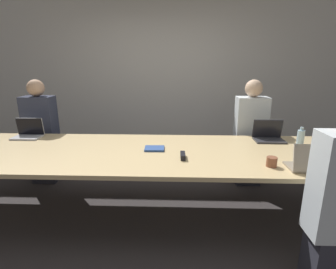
% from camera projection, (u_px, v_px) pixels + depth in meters
% --- Properties ---
extents(ground_plane, '(24.00, 24.00, 0.00)m').
position_uv_depth(ground_plane, '(150.00, 215.00, 2.88)').
color(ground_plane, '#383333').
extents(curtain_wall, '(12.00, 0.06, 2.80)m').
position_uv_depth(curtain_wall, '(161.00, 75.00, 4.60)').
color(curtain_wall, beige).
rests_on(curtain_wall, ground_plane).
extents(conference_table, '(4.70, 1.25, 0.74)m').
position_uv_depth(conference_table, '(149.00, 155.00, 2.70)').
color(conference_table, '#D6B77F').
rests_on(conference_table, ground_plane).
extents(laptop_far_right, '(0.34, 0.23, 0.24)m').
position_uv_depth(laptop_far_right, '(268.00, 134.00, 3.04)').
color(laptop_far_right, '#333338').
rests_on(laptop_far_right, conference_table).
extents(person_far_right, '(0.40, 0.24, 1.41)m').
position_uv_depth(person_far_right, '(250.00, 135.00, 3.48)').
color(person_far_right, '#2D2D38').
rests_on(person_far_right, ground_plane).
extents(bottle_far_right, '(0.08, 0.08, 0.20)m').
position_uv_depth(bottle_far_right, '(301.00, 137.00, 2.86)').
color(bottle_far_right, '#ADD1E0').
rests_on(bottle_far_right, conference_table).
extents(laptop_far_left, '(0.32, 0.22, 0.23)m').
position_uv_depth(laptop_far_left, '(28.00, 132.00, 3.16)').
color(laptop_far_left, '#B7B7BC').
rests_on(laptop_far_left, conference_table).
extents(person_far_left, '(0.40, 0.24, 1.41)m').
position_uv_depth(person_far_left, '(42.00, 134.00, 3.55)').
color(person_far_left, '#2D2D38').
rests_on(person_far_left, ground_plane).
extents(laptop_near_right, '(0.31, 0.24, 0.24)m').
position_uv_depth(laptop_near_right, '(309.00, 163.00, 2.18)').
color(laptop_near_right, gray).
rests_on(laptop_near_right, conference_table).
extents(cup_near_right, '(0.09, 0.09, 0.09)m').
position_uv_depth(cup_near_right, '(272.00, 162.00, 2.28)').
color(cup_near_right, brown).
rests_on(cup_near_right, conference_table).
extents(stapler, '(0.05, 0.15, 0.05)m').
position_uv_depth(stapler, '(183.00, 156.00, 2.48)').
color(stapler, black).
rests_on(stapler, conference_table).
extents(notebook, '(0.21, 0.17, 0.02)m').
position_uv_depth(notebook, '(155.00, 149.00, 2.73)').
color(notebook, '#2D4C8C').
rests_on(notebook, conference_table).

